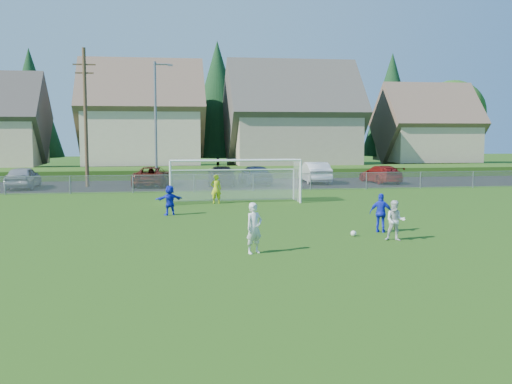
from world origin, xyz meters
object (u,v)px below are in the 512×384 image
(car_a, at_px, (23,177))
(car_g, at_px, (381,174))
(car_d, at_px, (222,176))
(car_f, at_px, (315,172))
(player_white_b, at_px, (395,221))
(soccer_goal, at_px, (234,174))
(soccer_ball, at_px, (353,233))
(goalkeeper, at_px, (216,189))
(car_c, at_px, (152,176))
(car_e, at_px, (255,175))
(player_white_a, at_px, (254,228))
(player_blue_a, at_px, (381,213))
(player_blue_b, at_px, (170,200))

(car_a, relative_size, car_g, 0.99)
(car_d, bearing_deg, car_f, -166.20)
(player_white_b, distance_m, soccer_goal, 13.75)
(soccer_ball, bearing_deg, car_g, 67.00)
(goalkeeper, xyz_separation_m, car_a, (-12.74, 10.87, -0.03))
(soccer_ball, height_order, car_c, car_c)
(soccer_ball, xyz_separation_m, car_e, (-0.44, 22.33, 0.66))
(player_white_a, relative_size, car_d, 0.34)
(goalkeeper, xyz_separation_m, car_f, (8.86, 12.17, -0.00))
(car_e, bearing_deg, car_c, -9.00)
(car_e, bearing_deg, car_d, -4.90)
(car_a, distance_m, car_g, 26.71)
(car_d, height_order, soccer_goal, soccer_goal)
(player_blue_a, xyz_separation_m, goalkeeper, (-5.74, 10.57, 0.03))
(player_blue_a, distance_m, soccer_goal, 12.07)
(player_blue_a, xyz_separation_m, player_blue_b, (-8.38, 6.31, -0.06))
(player_white_a, height_order, player_white_b, player_white_a)
(soccer_ball, height_order, player_white_a, player_white_a)
(car_c, relative_size, car_f, 1.04)
(car_d, relative_size, car_f, 1.01)
(player_white_a, distance_m, car_a, 27.86)
(car_a, xyz_separation_m, car_f, (21.60, 1.30, 0.03))
(car_c, bearing_deg, car_d, -177.53)
(goalkeeper, relative_size, car_c, 0.32)
(player_blue_a, height_order, player_blue_b, player_blue_a)
(car_c, xyz_separation_m, car_f, (12.59, 0.74, 0.10))
(soccer_ball, height_order, car_g, car_g)
(player_blue_b, distance_m, car_c, 15.73)
(player_white_b, distance_m, goalkeeper, 13.62)
(car_c, bearing_deg, car_e, -175.52)
(soccer_goal, bearing_deg, player_white_a, -94.21)
(car_a, bearing_deg, goalkeeper, 139.82)
(car_a, xyz_separation_m, car_d, (14.13, 0.13, -0.06))
(soccer_ball, height_order, car_d, car_d)
(player_blue_b, xyz_separation_m, car_a, (-10.10, 15.13, 0.06))
(soccer_ball, xyz_separation_m, goalkeeper, (-4.36, 11.28, 0.71))
(car_d, bearing_deg, goalkeeper, 87.68)
(player_blue_a, xyz_separation_m, car_d, (-4.35, 21.57, -0.06))
(car_c, height_order, soccer_goal, soccer_goal)
(player_blue_b, distance_m, car_d, 15.78)
(car_f, bearing_deg, soccer_ball, 81.54)
(player_white_a, xyz_separation_m, car_g, (13.93, 25.25, -0.18))
(player_white_b, distance_m, car_a, 29.64)
(soccer_ball, height_order, player_blue_b, player_blue_b)
(player_blue_b, bearing_deg, car_e, -128.72)
(player_white_b, xyz_separation_m, car_f, (3.26, 24.58, 0.06))
(player_white_a, height_order, car_f, player_white_a)
(player_blue_a, height_order, goalkeeper, goalkeeper)
(soccer_goal, bearing_deg, player_white_b, -70.88)
(car_c, height_order, car_f, car_f)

